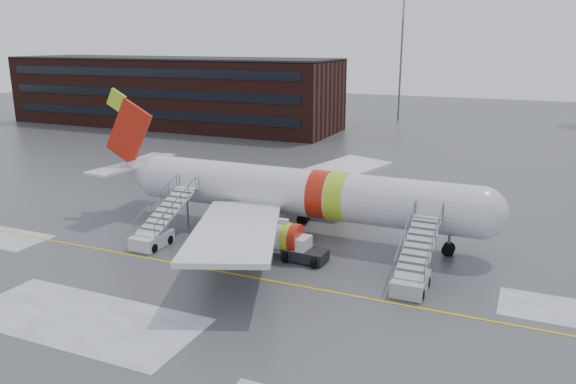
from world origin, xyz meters
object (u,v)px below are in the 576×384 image
at_px(pushback_tug, 303,250).
at_px(airstair_aft, 157,230).
at_px(airliner, 287,192).
at_px(airstair_fwd, 413,271).

bearing_deg(pushback_tug, airstair_aft, -174.08).
xyz_separation_m(airstair_aft, pushback_tug, (11.64, 1.21, -0.28)).
xyz_separation_m(airliner, airstair_fwd, (11.67, -6.54, -2.35)).
bearing_deg(airliner, airstair_fwd, -29.26).
relative_size(airliner, pushback_tug, 10.90).
xyz_separation_m(airliner, pushback_tug, (3.54, -5.33, -2.63)).
bearing_deg(airstair_fwd, pushback_tug, 171.55).
bearing_deg(pushback_tug, airstair_fwd, -8.45).
distance_m(airliner, airstair_fwd, 13.58).
bearing_deg(airstair_fwd, airstair_aft, 180.00).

